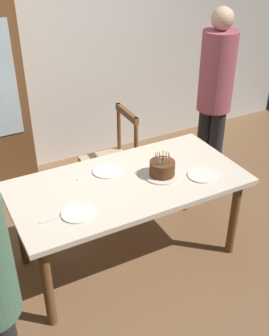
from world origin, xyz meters
The scene contains 11 objects.
ground centered at (0.00, 0.00, 0.00)m, with size 6.40×6.40×0.00m, color brown.
back_wall centered at (0.00, 1.85, 1.30)m, with size 6.40×0.10×2.60m, color beige.
dining_table centered at (0.00, 0.00, 0.66)m, with size 1.75×0.88×0.74m.
birthday_cake centered at (0.26, -0.05, 0.80)m, with size 0.28×0.28×0.19m.
plate_near_celebrant centered at (-0.48, -0.20, 0.75)m, with size 0.22×0.22×0.01m, color white.
plate_far_side centered at (-0.09, 0.20, 0.75)m, with size 0.22×0.22×0.01m, color white.
plate_near_guest centered at (0.53, -0.20, 0.75)m, with size 0.22×0.22×0.01m, color white.
fork_near_celebrant centered at (-0.64, -0.19, 0.75)m, with size 0.18×0.02×0.01m, color silver.
fork_far_side centered at (-0.25, 0.21, 0.75)m, with size 0.18×0.02×0.01m, color silver.
chair_spindle_back centered at (0.20, 0.76, 0.46)m, with size 0.45×0.45×0.95m.
person_guest centered at (1.20, 0.57, 1.03)m, with size 0.32×0.32×1.79m.
Camera 1 is at (-1.18, -2.32, 2.43)m, focal length 44.49 mm.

